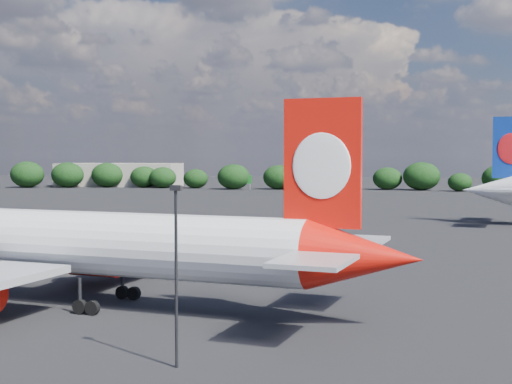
# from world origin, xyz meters

# --- Properties ---
(ground) EXTENTS (500.00, 500.00, 0.00)m
(ground) POSITION_xyz_m (0.00, 60.00, 0.00)
(ground) COLOR black
(ground) RESTS_ON ground
(qantas_airliner) EXTENTS (44.47, 42.48, 14.55)m
(qantas_airliner) POSITION_xyz_m (5.75, 4.53, 4.43)
(qantas_airliner) COLOR white
(qantas_airliner) RESTS_ON ground
(apron_lamp_post) EXTENTS (0.55, 0.30, 9.43)m
(apron_lamp_post) POSITION_xyz_m (15.62, -8.95, 5.35)
(apron_lamp_post) COLOR black
(apron_lamp_post) RESTS_ON ground
(terminal_building) EXTENTS (42.00, 16.00, 8.00)m
(terminal_building) POSITION_xyz_m (-65.00, 192.00, 4.00)
(terminal_building) COLOR gray
(terminal_building) RESTS_ON ground
(highway_sign) EXTENTS (6.00, 0.30, 4.50)m
(highway_sign) POSITION_xyz_m (-18.00, 176.00, 3.13)
(highway_sign) COLOR #13611B
(highway_sign) RESTS_ON ground
(billboard_yellow) EXTENTS (5.00, 0.30, 5.50)m
(billboard_yellow) POSITION_xyz_m (12.00, 182.00, 3.87)
(billboard_yellow) COLOR yellow
(billboard_yellow) RESTS_ON ground
(horizon_treeline) EXTENTS (207.30, 16.01, 8.78)m
(horizon_treeline) POSITION_xyz_m (4.87, 179.64, 3.90)
(horizon_treeline) COLOR black
(horizon_treeline) RESTS_ON ground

